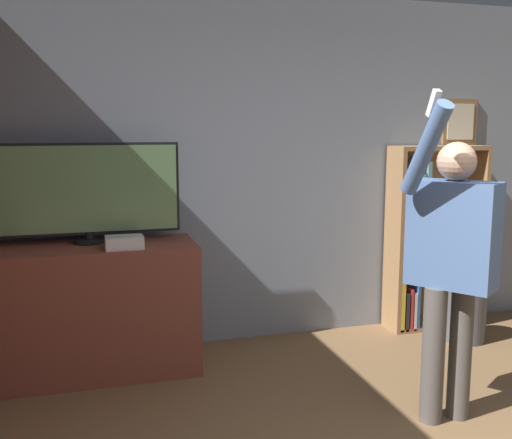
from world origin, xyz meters
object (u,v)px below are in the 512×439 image
waste_bin (465,313)px  game_console (124,242)px  bookshelf (425,239)px  television (87,191)px  person (452,255)px

waste_bin → game_console: bearing=179.7°
waste_bin → bookshelf: bearing=110.3°
game_console → waste_bin: game_console is taller
television → person: (1.95, -1.38, -0.28)m
bookshelf → person: size_ratio=0.82×
television → person: size_ratio=0.67×
game_console → bookshelf: (2.49, 0.38, -0.18)m
game_console → person: (1.73, -1.11, 0.04)m
television → game_console: television is taller
television → bookshelf: (2.71, 0.12, -0.50)m
television → waste_bin: 3.05m
person → waste_bin: person is taller
television → bookshelf: television is taller
game_console → person: size_ratio=0.13×
person → bookshelf: bearing=117.6°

